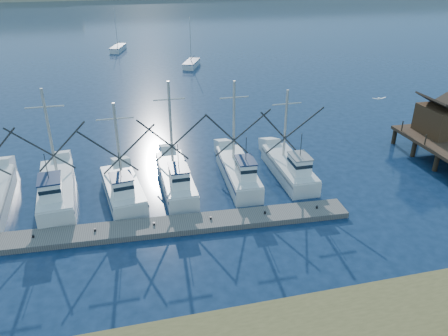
{
  "coord_description": "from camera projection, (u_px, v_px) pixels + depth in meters",
  "views": [
    {
      "loc": [
        -8.08,
        -20.78,
        17.45
      ],
      "look_at": [
        -0.97,
        8.0,
        2.86
      ],
      "focal_mm": 35.0,
      "sensor_mm": 36.0,
      "label": 1
    }
  ],
  "objects": [
    {
      "name": "sailboat_far",
      "position": [
        118.0,
        48.0,
        86.87
      ],
      "size": [
        3.49,
        6.34,
        8.1
      ],
      "rotation": [
        0.0,
        0.0,
        -0.29
      ],
      "color": "silver",
      "rests_on": "ground"
    },
    {
      "name": "ground",
      "position": [
        269.0,
        261.0,
        27.54
      ],
      "size": [
        500.0,
        500.0,
        0.0
      ],
      "primitive_type": "plane",
      "color": "#0C1D35",
      "rests_on": "ground"
    },
    {
      "name": "flying_gull",
      "position": [
        379.0,
        99.0,
        36.23
      ],
      "size": [
        1.21,
        0.22,
        0.22
      ],
      "color": "white",
      "rests_on": "ground"
    },
    {
      "name": "sailboat_near",
      "position": [
        191.0,
        64.0,
        74.64
      ],
      "size": [
        3.86,
        5.76,
        8.1
      ],
      "rotation": [
        0.0,
        0.0,
        -0.41
      ],
      "color": "silver",
      "rests_on": "ground"
    },
    {
      "name": "floating_dock",
      "position": [
        125.0,
        231.0,
        30.19
      ],
      "size": [
        32.22,
        3.9,
        0.43
      ],
      "primitive_type": "cube",
      "rotation": [
        0.0,
        0.0,
        -0.05
      ],
      "color": "#635E59",
      "rests_on": "ground"
    },
    {
      "name": "trawler_fleet",
      "position": [
        117.0,
        187.0,
        34.37
      ],
      "size": [
        30.89,
        9.06,
        9.66
      ],
      "color": "silver",
      "rests_on": "ground"
    }
  ]
}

